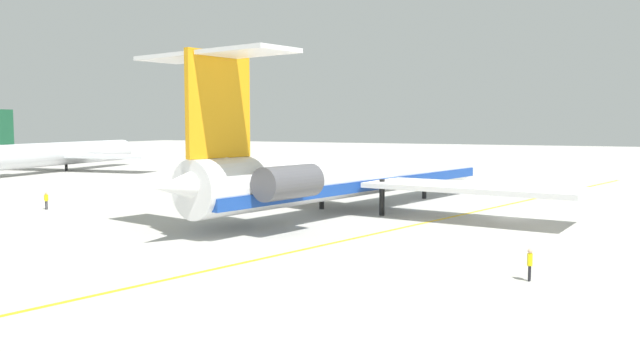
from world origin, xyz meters
name	(u,v)px	position (x,y,z in m)	size (l,w,h in m)	color
ground	(511,218)	(0.00, 0.00, 0.00)	(374.56, 374.56, 0.00)	#B7B5AD
main_jetliner	(351,173)	(-2.55, 13.75, 3.58)	(44.60, 39.85, 13.14)	white
airliner_mid_left	(70,153)	(24.48, 76.83, 2.99)	(33.96, 33.67, 10.14)	silver
ground_crew_near_nose	(46,198)	(-13.03, 40.38, 1.05)	(0.26, 0.41, 1.66)	black
ground_crew_near_tail	(530,261)	(-22.20, -4.20, 1.07)	(0.42, 0.27, 1.69)	black
safety_cone_nose	(349,180)	(24.60, 25.11, 0.28)	(0.40, 0.40, 0.55)	#EA590F
taxiway_centreline	(453,216)	(-1.32, 4.63, 0.00)	(93.02, 0.36, 0.01)	gold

